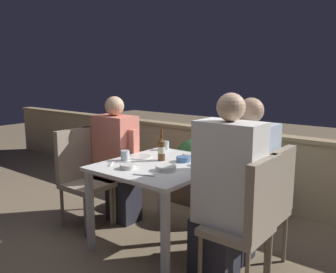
{
  "coord_description": "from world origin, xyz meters",
  "views": [
    {
      "loc": [
        1.84,
        -2.24,
        1.48
      ],
      "look_at": [
        0.0,
        0.08,
        0.94
      ],
      "focal_mm": 38.0,
      "sensor_mm": 36.0,
      "label": 1
    }
  ],
  "objects_px": {
    "chair_left_near": "(80,170)",
    "chair_right_far": "(269,199)",
    "chair_left_far": "(105,163)",
    "chair_right_near": "(250,215)",
    "person_blue_shirt": "(244,181)",
    "beer_bottle": "(161,149)",
    "person_coral_top": "(118,159)",
    "person_white_polo": "(225,191)"
  },
  "relations": [
    {
      "from": "chair_left_near",
      "to": "chair_right_far",
      "type": "bearing_deg",
      "value": 11.22
    },
    {
      "from": "chair_left_far",
      "to": "chair_right_near",
      "type": "distance_m",
      "value": 1.81
    },
    {
      "from": "chair_left_near",
      "to": "chair_left_far",
      "type": "xyz_separation_m",
      "value": [
        -0.01,
        0.31,
        0.0
      ]
    },
    {
      "from": "chair_left_near",
      "to": "person_blue_shirt",
      "type": "xyz_separation_m",
      "value": [
        1.56,
        0.35,
        0.1
      ]
    },
    {
      "from": "chair_right_near",
      "to": "beer_bottle",
      "type": "relative_size",
      "value": 3.48
    },
    {
      "from": "person_coral_top",
      "to": "beer_bottle",
      "type": "bearing_deg",
      "value": -6.37
    },
    {
      "from": "person_blue_shirt",
      "to": "chair_left_near",
      "type": "bearing_deg",
      "value": -167.38
    },
    {
      "from": "chair_left_far",
      "to": "chair_right_near",
      "type": "relative_size",
      "value": 1.0
    },
    {
      "from": "person_white_polo",
      "to": "chair_left_far",
      "type": "bearing_deg",
      "value": 168.76
    },
    {
      "from": "person_blue_shirt",
      "to": "chair_right_near",
      "type": "bearing_deg",
      "value": -57.62
    },
    {
      "from": "person_coral_top",
      "to": "chair_right_near",
      "type": "xyz_separation_m",
      "value": [
        1.58,
        -0.32,
        -0.07
      ]
    },
    {
      "from": "chair_left_far",
      "to": "beer_bottle",
      "type": "relative_size",
      "value": 3.48
    },
    {
      "from": "chair_left_near",
      "to": "chair_right_far",
      "type": "relative_size",
      "value": 1.0
    },
    {
      "from": "beer_bottle",
      "to": "chair_right_far",
      "type": "bearing_deg",
      "value": 6.24
    },
    {
      "from": "beer_bottle",
      "to": "chair_left_near",
      "type": "bearing_deg",
      "value": -163.23
    },
    {
      "from": "person_white_polo",
      "to": "beer_bottle",
      "type": "xyz_separation_m",
      "value": [
        -0.77,
        0.25,
        0.15
      ]
    },
    {
      "from": "person_white_polo",
      "to": "person_blue_shirt",
      "type": "relative_size",
      "value": 1.04
    },
    {
      "from": "chair_right_far",
      "to": "beer_bottle",
      "type": "distance_m",
      "value": 0.99
    },
    {
      "from": "chair_left_near",
      "to": "chair_right_near",
      "type": "xyz_separation_m",
      "value": [
        1.78,
        -0.0,
        0.0
      ]
    },
    {
      "from": "chair_left_near",
      "to": "person_blue_shirt",
      "type": "bearing_deg",
      "value": 12.62
    },
    {
      "from": "chair_right_far",
      "to": "person_blue_shirt",
      "type": "xyz_separation_m",
      "value": [
        -0.2,
        -0.0,
        0.1
      ]
    },
    {
      "from": "chair_right_near",
      "to": "chair_right_far",
      "type": "height_order",
      "value": "same"
    },
    {
      "from": "chair_right_far",
      "to": "beer_bottle",
      "type": "height_order",
      "value": "beer_bottle"
    },
    {
      "from": "chair_left_far",
      "to": "person_coral_top",
      "type": "xyz_separation_m",
      "value": [
        0.2,
        0.0,
        0.07
      ]
    },
    {
      "from": "beer_bottle",
      "to": "person_white_polo",
      "type": "bearing_deg",
      "value": -17.82
    },
    {
      "from": "chair_left_near",
      "to": "chair_right_near",
      "type": "height_order",
      "value": "same"
    },
    {
      "from": "person_blue_shirt",
      "to": "beer_bottle",
      "type": "bearing_deg",
      "value": -172.1
    },
    {
      "from": "person_coral_top",
      "to": "chair_left_far",
      "type": "bearing_deg",
      "value": -180.0
    },
    {
      "from": "chair_left_far",
      "to": "chair_right_near",
      "type": "height_order",
      "value": "same"
    },
    {
      "from": "person_white_polo",
      "to": "person_blue_shirt",
      "type": "bearing_deg",
      "value": 93.85
    },
    {
      "from": "chair_left_far",
      "to": "beer_bottle",
      "type": "distance_m",
      "value": 0.87
    },
    {
      "from": "chair_right_far",
      "to": "chair_left_far",
      "type": "bearing_deg",
      "value": -178.9
    },
    {
      "from": "person_coral_top",
      "to": "person_white_polo",
      "type": "xyz_separation_m",
      "value": [
        1.39,
        -0.32,
        0.05
      ]
    },
    {
      "from": "chair_left_far",
      "to": "chair_right_far",
      "type": "xyz_separation_m",
      "value": [
        1.76,
        0.03,
        0.0
      ]
    },
    {
      "from": "chair_right_far",
      "to": "person_coral_top",
      "type": "bearing_deg",
      "value": -178.76
    },
    {
      "from": "chair_left_near",
      "to": "person_white_polo",
      "type": "bearing_deg",
      "value": -0.03
    },
    {
      "from": "person_white_polo",
      "to": "chair_left_near",
      "type": "bearing_deg",
      "value": 179.97
    },
    {
      "from": "chair_left_near",
      "to": "person_white_polo",
      "type": "xyz_separation_m",
      "value": [
        1.58,
        -0.0,
        0.12
      ]
    },
    {
      "from": "chair_left_near",
      "to": "chair_right_near",
      "type": "distance_m",
      "value": 1.78
    },
    {
      "from": "chair_right_near",
      "to": "person_white_polo",
      "type": "relative_size",
      "value": 0.7
    },
    {
      "from": "chair_left_far",
      "to": "person_white_polo",
      "type": "xyz_separation_m",
      "value": [
        1.59,
        -0.32,
        0.12
      ]
    },
    {
      "from": "person_coral_top",
      "to": "person_blue_shirt",
      "type": "bearing_deg",
      "value": 1.43
    }
  ]
}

